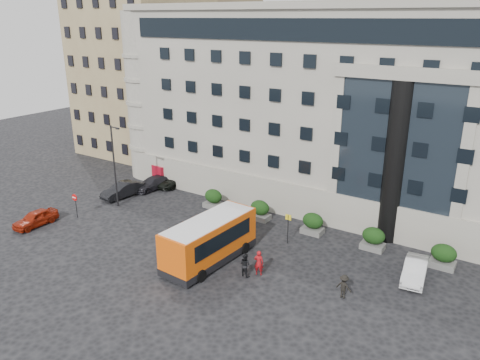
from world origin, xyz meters
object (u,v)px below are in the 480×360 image
object	(u,v)px
hedge_d	(373,238)
red_truck	(176,165)
hedge_a	(213,198)
pedestrian_a	(259,263)
street_lamp	(115,163)
pedestrian_b	(245,265)
minibus	(209,239)
bus_stop_sign	(288,224)
parked_car_c	(153,183)
hedge_b	(260,210)
hedge_e	(443,256)
parked_car_d	(172,180)
pedestrian_c	(344,286)
hedge_c	(313,223)
no_entry_sign	(75,201)
white_taxi	(415,270)
parked_car_b	(123,190)
parked_car_a	(35,218)

from	to	relation	value
hedge_d	red_truck	bearing A→B (deg)	168.97
hedge_a	pedestrian_a	bearing A→B (deg)	-39.41
street_lamp	pedestrian_b	bearing A→B (deg)	-13.44
hedge_d	minibus	size ratio (longest dim) A/B	0.22
hedge_a	bus_stop_sign	xyz separation A→B (m)	(9.50, -2.80, 0.80)
parked_car_c	pedestrian_b	xyz separation A→B (m)	(17.72, -9.52, 0.22)
hedge_b	pedestrian_a	world-z (taller)	pedestrian_a
hedge_a	hedge_d	distance (m)	15.60
hedge_e	pedestrian_b	size ratio (longest dim) A/B	1.05
hedge_b	red_truck	size ratio (longest dim) A/B	0.31
bus_stop_sign	pedestrian_b	world-z (taller)	bus_stop_sign
hedge_b	parked_car_d	world-z (taller)	hedge_b
pedestrian_b	pedestrian_c	bearing A→B (deg)	-160.79
pedestrian_b	hedge_c	bearing A→B (deg)	-87.78
no_entry_sign	white_taxi	xyz separation A→B (m)	(28.50, 6.05, -0.95)
street_lamp	no_entry_sign	size ratio (longest dim) A/B	3.45
hedge_b	minibus	world-z (taller)	minibus
bus_stop_sign	white_taxi	world-z (taller)	bus_stop_sign
hedge_d	pedestrian_a	distance (m)	9.95
hedge_d	minibus	distance (m)	12.95
parked_car_b	hedge_c	bearing A→B (deg)	15.22
minibus	red_truck	size ratio (longest dim) A/B	1.40
hedge_b	hedge_e	world-z (taller)	same
parked_car_c	bus_stop_sign	bearing A→B (deg)	-1.80
hedge_c	parked_car_d	bearing A→B (deg)	171.65
hedge_a	no_entry_sign	world-z (taller)	no_entry_sign
hedge_b	hedge_c	distance (m)	5.20
street_lamp	parked_car_d	xyz separation A→B (m)	(0.44, 7.43, -3.72)
minibus	pedestrian_b	world-z (taller)	minibus
minibus	parked_car_d	size ratio (longest dim) A/B	1.77
hedge_b	street_lamp	size ratio (longest dim) A/B	0.23
hedge_b	no_entry_sign	size ratio (longest dim) A/B	0.79
hedge_e	no_entry_sign	size ratio (longest dim) A/B	0.79
parked_car_b	red_truck	bearing A→B (deg)	91.52
hedge_c	hedge_e	world-z (taller)	same
parked_car_d	white_taxi	xyz separation A→B (m)	(27.00, -5.41, 0.05)
parked_car_a	pedestrian_b	bearing A→B (deg)	7.90
pedestrian_c	parked_car_d	bearing A→B (deg)	-18.20
hedge_a	no_entry_sign	xyz separation A→B (m)	(-9.00, -8.84, 0.72)
no_entry_sign	minibus	size ratio (longest dim) A/B	0.28
bus_stop_sign	pedestrian_c	size ratio (longest dim) A/B	1.53
parked_car_a	hedge_a	bearing A→B (deg)	47.61
no_entry_sign	pedestrian_c	distance (m)	25.22
street_lamp	parked_car_a	size ratio (longest dim) A/B	2.00
hedge_e	white_taxi	size ratio (longest dim) A/B	0.43
hedge_a	hedge_c	world-z (taller)	same
parked_car_c	pedestrian_a	size ratio (longest dim) A/B	2.41
street_lamp	pedestrian_b	world-z (taller)	street_lamp
hedge_a	parked_car_b	xyz separation A→B (m)	(-9.39, -2.81, -0.18)
hedge_c	hedge_e	size ratio (longest dim) A/B	1.00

